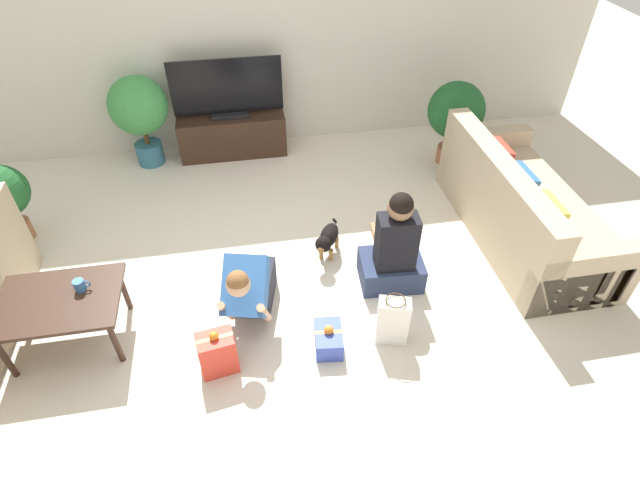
% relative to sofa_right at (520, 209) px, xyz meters
% --- Properties ---
extents(ground_plane, '(16.00, 16.00, 0.00)m').
position_rel_sofa_right_xyz_m(ground_plane, '(-2.39, -0.37, -0.30)').
color(ground_plane, beige).
extents(wall_back, '(8.40, 0.06, 2.60)m').
position_rel_sofa_right_xyz_m(wall_back, '(-2.39, 2.26, 1.00)').
color(wall_back, beige).
rests_on(wall_back, ground_plane).
extents(sofa_right, '(0.91, 2.03, 0.85)m').
position_rel_sofa_right_xyz_m(sofa_right, '(0.00, 0.00, 0.00)').
color(sofa_right, tan).
rests_on(sofa_right, ground_plane).
extents(coffee_table, '(0.86, 0.64, 0.45)m').
position_rel_sofa_right_xyz_m(coffee_table, '(-3.90, -0.59, 0.10)').
color(coffee_table, '#382319').
rests_on(coffee_table, ground_plane).
extents(tv_console, '(1.21, 0.39, 0.48)m').
position_rel_sofa_right_xyz_m(tv_console, '(-2.56, 2.00, -0.06)').
color(tv_console, '#382319').
rests_on(tv_console, ground_plane).
extents(tv, '(1.22, 0.20, 0.65)m').
position_rel_sofa_right_xyz_m(tv, '(-2.56, 2.00, 0.46)').
color(tv, black).
rests_on(tv, tv_console).
extents(potted_plant_corner_right, '(0.61, 0.61, 0.95)m').
position_rel_sofa_right_xyz_m(potted_plant_corner_right, '(-0.14, 1.36, 0.31)').
color(potted_plant_corner_right, '#A36042').
rests_on(potted_plant_corner_right, ground_plane).
extents(potted_plant_corner_left, '(0.48, 0.48, 0.78)m').
position_rel_sofa_right_xyz_m(potted_plant_corner_left, '(-4.63, 0.78, 0.20)').
color(potted_plant_corner_left, '#A36042').
rests_on(potted_plant_corner_left, ground_plane).
extents(potted_plant_back_left, '(0.63, 0.63, 1.02)m').
position_rel_sofa_right_xyz_m(potted_plant_back_left, '(-3.52, 1.95, 0.36)').
color(potted_plant_back_left, '#336B84').
rests_on(potted_plant_back_left, ground_plane).
extents(person_kneeling, '(0.48, 0.79, 0.74)m').
position_rel_sofa_right_xyz_m(person_kneeling, '(-2.54, -0.57, 0.01)').
color(person_kneeling, '#23232D').
rests_on(person_kneeling, ground_plane).
extents(person_sitting, '(0.55, 0.51, 0.96)m').
position_rel_sofa_right_xyz_m(person_sitting, '(-1.34, -0.41, 0.05)').
color(person_sitting, '#283351').
rests_on(person_sitting, ground_plane).
extents(dog, '(0.29, 0.44, 0.32)m').
position_rel_sofa_right_xyz_m(dog, '(-1.82, 0.01, -0.09)').
color(dog, black).
rests_on(dog, ground_plane).
extents(gift_box_a, '(0.29, 0.23, 0.40)m').
position_rel_sofa_right_xyz_m(gift_box_a, '(-2.82, -1.04, -0.13)').
color(gift_box_a, red).
rests_on(gift_box_a, ground_plane).
extents(gift_box_b, '(0.23, 0.32, 0.23)m').
position_rel_sofa_right_xyz_m(gift_box_b, '(-2.00, -0.99, -0.21)').
color(gift_box_b, '#3D51BC').
rests_on(gift_box_b, ground_plane).
extents(gift_bag_a, '(0.26, 0.19, 0.44)m').
position_rel_sofa_right_xyz_m(gift_bag_a, '(-1.51, -1.01, -0.09)').
color(gift_bag_a, white).
rests_on(gift_bag_a, ground_plane).
extents(mug, '(0.12, 0.08, 0.09)m').
position_rel_sofa_right_xyz_m(mug, '(-3.75, -0.51, 0.20)').
color(mug, '#386BAD').
rests_on(mug, coffee_table).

